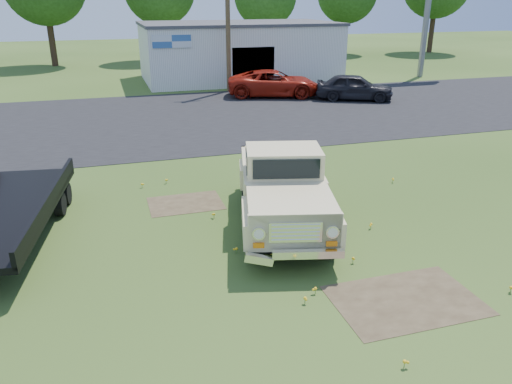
{
  "coord_description": "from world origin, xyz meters",
  "views": [
    {
      "loc": [
        -4.02,
        -10.5,
        5.84
      ],
      "look_at": [
        -0.52,
        1.0,
        1.14
      ],
      "focal_mm": 35.0,
      "sensor_mm": 36.0,
      "label": 1
    }
  ],
  "objects_px": {
    "red_pickup": "(274,84)",
    "dark_sedan": "(354,87)",
    "flatbed_trailer": "(4,207)",
    "vintage_pickup_truck": "(283,187)"
  },
  "relations": [
    {
      "from": "vintage_pickup_truck",
      "to": "flatbed_trailer",
      "type": "distance_m",
      "value": 7.15
    },
    {
      "from": "vintage_pickup_truck",
      "to": "red_pickup",
      "type": "bearing_deg",
      "value": 85.97
    },
    {
      "from": "dark_sedan",
      "to": "flatbed_trailer",
      "type": "bearing_deg",
      "value": 155.58
    },
    {
      "from": "vintage_pickup_truck",
      "to": "dark_sedan",
      "type": "distance_m",
      "value": 18.56
    },
    {
      "from": "dark_sedan",
      "to": "vintage_pickup_truck",
      "type": "bearing_deg",
      "value": 172.4
    },
    {
      "from": "red_pickup",
      "to": "flatbed_trailer",
      "type": "bearing_deg",
      "value": 160.27
    },
    {
      "from": "red_pickup",
      "to": "dark_sedan",
      "type": "height_order",
      "value": "red_pickup"
    },
    {
      "from": "flatbed_trailer",
      "to": "vintage_pickup_truck",
      "type": "bearing_deg",
      "value": -0.95
    },
    {
      "from": "flatbed_trailer",
      "to": "dark_sedan",
      "type": "xyz_separation_m",
      "value": [
        17.24,
        14.42,
        -0.15
      ]
    },
    {
      "from": "vintage_pickup_truck",
      "to": "dark_sedan",
      "type": "xyz_separation_m",
      "value": [
        10.18,
        15.52,
        -0.31
      ]
    }
  ]
}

